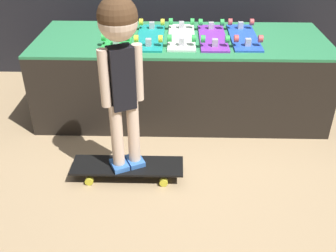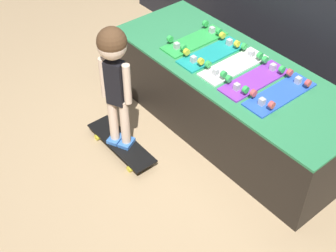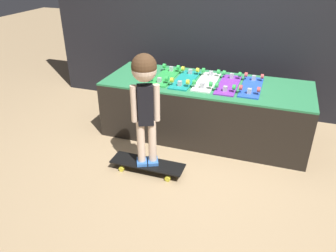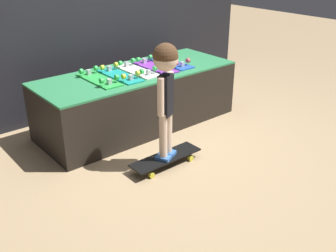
# 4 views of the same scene
# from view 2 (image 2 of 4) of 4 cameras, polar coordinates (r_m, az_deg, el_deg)

# --- Properties ---
(ground_plane) EXTENTS (16.00, 16.00, 0.00)m
(ground_plane) POSITION_cam_2_polar(r_m,az_deg,el_deg) (3.86, 1.82, -3.16)
(ground_plane) COLOR tan
(display_rack) EXTENTS (2.20, 0.83, 0.63)m
(display_rack) POSITION_cam_2_polar(r_m,az_deg,el_deg) (3.93, 7.58, 3.44)
(display_rack) COLOR black
(display_rack) RESTS_ON ground_plane
(skateboard_green_on_rack) EXTENTS (0.20, 0.60, 0.09)m
(skateboard_green_on_rack) POSITION_cam_2_polar(r_m,az_deg,el_deg) (4.01, 3.27, 10.45)
(skateboard_green_on_rack) COLOR green
(skateboard_green_on_rack) RESTS_ON display_rack
(skateboard_teal_on_rack) EXTENTS (0.20, 0.60, 0.09)m
(skateboard_teal_on_rack) POSITION_cam_2_polar(r_m,az_deg,el_deg) (3.85, 5.35, 8.89)
(skateboard_teal_on_rack) COLOR teal
(skateboard_teal_on_rack) RESTS_ON display_rack
(skateboard_white_on_rack) EXTENTS (0.20, 0.60, 0.09)m
(skateboard_white_on_rack) POSITION_cam_2_polar(r_m,az_deg,el_deg) (3.73, 8.02, 7.41)
(skateboard_white_on_rack) COLOR white
(skateboard_white_on_rack) RESTS_ON display_rack
(skateboard_purple_on_rack) EXTENTS (0.20, 0.60, 0.09)m
(skateboard_purple_on_rack) POSITION_cam_2_polar(r_m,az_deg,el_deg) (3.60, 10.55, 5.66)
(skateboard_purple_on_rack) COLOR purple
(skateboard_purple_on_rack) RESTS_ON display_rack
(skateboard_blue_on_rack) EXTENTS (0.20, 0.60, 0.09)m
(skateboard_blue_on_rack) POSITION_cam_2_polar(r_m,az_deg,el_deg) (3.50, 13.51, 3.93)
(skateboard_blue_on_rack) COLOR blue
(skateboard_blue_on_rack) RESTS_ON display_rack
(skateboard_on_floor) EXTENTS (0.71, 0.20, 0.09)m
(skateboard_on_floor) POSITION_cam_2_polar(r_m,az_deg,el_deg) (3.84, -5.73, -2.13)
(skateboard_on_floor) COLOR black
(skateboard_on_floor) RESTS_ON ground_plane
(child) EXTENTS (0.24, 0.21, 1.05)m
(child) POSITION_cam_2_polar(r_m,az_deg,el_deg) (3.37, -6.59, 7.12)
(child) COLOR #3870C6
(child) RESTS_ON skateboard_on_floor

